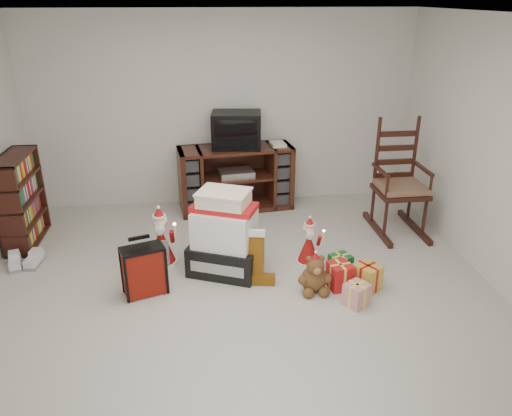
{
  "coord_description": "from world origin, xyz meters",
  "views": [
    {
      "loc": [
        -0.29,
        -3.96,
        2.65
      ],
      "look_at": [
        0.23,
        0.6,
        0.67
      ],
      "focal_mm": 35.0,
      "sensor_mm": 36.0,
      "label": 1
    }
  ],
  "objects": [
    {
      "name": "room",
      "position": [
        0.0,
        0.0,
        1.25
      ],
      "size": [
        5.01,
        5.01,
        2.51
      ],
      "color": "#ADA89E",
      "rests_on": "ground"
    },
    {
      "name": "tv_stand",
      "position": [
        0.14,
        2.21,
        0.42
      ],
      "size": [
        1.52,
        0.7,
        0.84
      ],
      "rotation": [
        0.0,
        0.0,
        0.12
      ],
      "color": "#452013",
      "rests_on": "floor"
    },
    {
      "name": "bookshelf",
      "position": [
        -2.33,
        1.48,
        0.5
      ],
      "size": [
        0.28,
        0.85,
        1.04
      ],
      "color": "#34160E",
      "rests_on": "floor"
    },
    {
      "name": "rocking_chair",
      "position": [
        2.02,
        1.35,
        0.48
      ],
      "size": [
        0.57,
        0.93,
        1.4
      ],
      "rotation": [
        0.0,
        0.0,
        0.01
      ],
      "color": "#34160E",
      "rests_on": "floor"
    },
    {
      "name": "gift_pile",
      "position": [
        -0.09,
        0.55,
        0.38
      ],
      "size": [
        0.83,
        0.73,
        0.87
      ],
      "rotation": [
        0.0,
        0.0,
        -0.4
      ],
      "color": "black",
      "rests_on": "floor"
    },
    {
      "name": "red_suitcase",
      "position": [
        -0.88,
        0.21,
        0.25
      ],
      "size": [
        0.42,
        0.31,
        0.58
      ],
      "rotation": [
        0.0,
        0.0,
        0.33
      ],
      "color": "maroon",
      "rests_on": "floor"
    },
    {
      "name": "stocking",
      "position": [
        0.17,
        0.31,
        0.28
      ],
      "size": [
        0.28,
        0.16,
        0.57
      ],
      "primitive_type": null,
      "rotation": [
        0.0,
        0.0,
        -0.18
      ],
      "color": "#0C6F0C",
      "rests_on": "floor"
    },
    {
      "name": "teddy_bear",
      "position": [
        0.73,
        0.07,
        0.17
      ],
      "size": [
        0.26,
        0.23,
        0.38
      ],
      "color": "brown",
      "rests_on": "floor"
    },
    {
      "name": "santa_figurine",
      "position": [
        0.79,
        0.61,
        0.21
      ],
      "size": [
        0.26,
        0.25,
        0.54
      ],
      "color": "maroon",
      "rests_on": "floor"
    },
    {
      "name": "mrs_claus_figurine",
      "position": [
        -0.75,
        0.77,
        0.25
      ],
      "size": [
        0.32,
        0.3,
        0.66
      ],
      "color": "maroon",
      "rests_on": "floor"
    },
    {
      "name": "sneaker_pair",
      "position": [
        -2.2,
        0.89,
        0.05
      ],
      "size": [
        0.37,
        0.32,
        0.1
      ],
      "rotation": [
        0.0,
        0.0,
        0.13
      ],
      "color": "silver",
      "rests_on": "floor"
    },
    {
      "name": "gift_cluster",
      "position": [
        1.05,
        0.11,
        0.12
      ],
      "size": [
        0.51,
        0.78,
        0.24
      ],
      "color": "red",
      "rests_on": "floor"
    },
    {
      "name": "crt_television",
      "position": [
        0.16,
        2.21,
        1.06
      ],
      "size": [
        0.66,
        0.51,
        0.45
      ],
      "rotation": [
        0.0,
        0.0,
        -0.11
      ],
      "color": "black",
      "rests_on": "tv_stand"
    }
  ]
}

